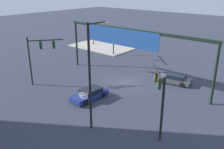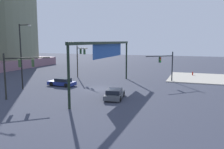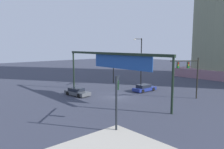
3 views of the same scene
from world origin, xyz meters
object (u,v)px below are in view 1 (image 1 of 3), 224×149
at_px(traffic_signal_opposite_side, 160,91).
at_px(streetlamp_curved_arm, 92,71).
at_px(sedan_car_waiting_far, 175,79).
at_px(traffic_signal_near_corner, 114,38).
at_px(sedan_car_approaching, 90,94).
at_px(traffic_signal_cross_street, 39,52).
at_px(fire_hydrant_on_curb, 93,42).

height_order(traffic_signal_opposite_side, streetlamp_curved_arm, streetlamp_curved_arm).
bearing_deg(sedan_car_waiting_far, traffic_signal_opposite_side, 101.15).
xyz_separation_m(traffic_signal_near_corner, sedan_car_approaching, (-8.74, 14.68, -2.81)).
xyz_separation_m(traffic_signal_cross_street, fire_hydrant_on_curb, (10.10, -19.72, -3.72)).
height_order(traffic_signal_cross_street, fire_hydrant_on_curb, traffic_signal_cross_street).
xyz_separation_m(traffic_signal_near_corner, traffic_signal_opposite_side, (-17.59, 15.30, 0.36)).
bearing_deg(traffic_signal_near_corner, traffic_signal_cross_street, -40.28).
bearing_deg(fire_hydrant_on_curb, streetlamp_curved_arm, 134.29).
relative_size(traffic_signal_cross_street, sedan_car_waiting_far, 1.37).
height_order(traffic_signal_near_corner, fire_hydrant_on_curb, traffic_signal_near_corner).
distance_m(traffic_signal_near_corner, traffic_signal_opposite_side, 23.32).
xyz_separation_m(traffic_signal_opposite_side, sedan_car_approaching, (8.85, -0.62, -3.17)).
xyz_separation_m(streetlamp_curved_arm, fire_hydrant_on_curb, (22.09, -22.65, -4.77)).
distance_m(traffic_signal_near_corner, sedan_car_approaching, 17.32).
distance_m(sedan_car_waiting_far, fire_hydrant_on_curb, 24.46).
relative_size(traffic_signal_cross_street, sedan_car_approaching, 1.39).
relative_size(traffic_signal_opposite_side, sedan_car_approaching, 1.25).
xyz_separation_m(traffic_signal_opposite_side, streetlamp_curved_arm, (4.65, 3.15, 1.52)).
distance_m(traffic_signal_cross_street, sedan_car_waiting_far, 17.40).
bearing_deg(traffic_signal_opposite_side, sedan_car_approaching, 45.87).
relative_size(traffic_signal_near_corner, sedan_car_approaching, 1.17).
bearing_deg(sedan_car_approaching, streetlamp_curved_arm, 50.88).
bearing_deg(sedan_car_approaching, sedan_car_waiting_far, 156.84).
distance_m(traffic_signal_near_corner, traffic_signal_cross_street, 15.58).
xyz_separation_m(streetlamp_curved_arm, sedan_car_approaching, (4.20, -3.77, -4.69)).
distance_m(sedan_car_approaching, sedan_car_waiting_far, 11.50).
xyz_separation_m(traffic_signal_opposite_side, fire_hydrant_on_curb, (26.74, -19.49, -3.26)).
distance_m(sedan_car_approaching, fire_hydrant_on_curb, 26.01).
height_order(traffic_signal_cross_street, sedan_car_approaching, traffic_signal_cross_street).
relative_size(streetlamp_curved_arm, fire_hydrant_on_curb, 13.02).
bearing_deg(sedan_car_waiting_far, fire_hydrant_on_curb, -28.45).
bearing_deg(traffic_signal_near_corner, streetlamp_curved_arm, -8.76).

